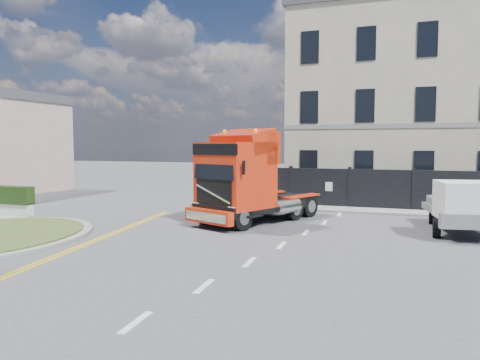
% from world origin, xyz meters
% --- Properties ---
extents(ground, '(120.00, 120.00, 0.00)m').
position_xyz_m(ground, '(0.00, 0.00, 0.00)').
color(ground, '#424244').
rests_on(ground, ground).
extents(hoarding_fence, '(18.80, 0.25, 2.00)m').
position_xyz_m(hoarding_fence, '(6.55, 9.00, 1.00)').
color(hoarding_fence, black).
rests_on(hoarding_fence, ground).
extents(georgian_building, '(12.30, 10.30, 12.80)m').
position_xyz_m(georgian_building, '(6.00, 16.50, 5.77)').
color(georgian_building, beige).
rests_on(georgian_building, ground).
extents(pavement_far, '(20.00, 1.60, 0.12)m').
position_xyz_m(pavement_far, '(6.00, 8.10, 0.06)').
color(pavement_far, gray).
rests_on(pavement_far, ground).
extents(truck, '(4.56, 6.65, 3.74)m').
position_xyz_m(truck, '(0.48, 3.21, 1.67)').
color(truck, black).
rests_on(truck, ground).
extents(flatbed_pickup, '(2.67, 5.01, 1.97)m').
position_xyz_m(flatbed_pickup, '(8.64, 3.21, 1.06)').
color(flatbed_pickup, slate).
rests_on(flatbed_pickup, ground).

